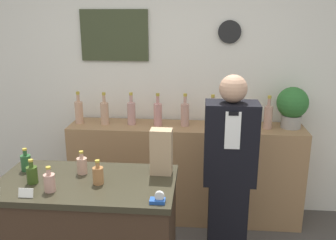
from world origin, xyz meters
The scene contains 20 objects.
back_wall centered at (0.00, 2.00, 1.35)m, with size 5.20×0.09×2.70m.
back_shelf centered at (0.24, 1.73, 0.48)m, with size 2.23×0.41×0.97m.
shopkeeper centered at (0.61, 1.04, 0.79)m, with size 0.40×0.25×1.58m.
potted_plant centered at (1.22, 1.77, 1.18)m, with size 0.29×0.29×0.39m.
paper_bag centered at (0.12, 0.68, 1.11)m, with size 0.15×0.10×0.31m.
tape_dispenser centered at (0.14, 0.27, 0.97)m, with size 0.09×0.06×0.07m.
price_card_right centered at (-0.65, 0.26, 0.98)m, with size 0.09×0.02×0.06m.
counter_bottle_0 centered at (-0.82, 0.64, 1.01)m, with size 0.07×0.07×0.16m.
counter_bottle_1 centered at (-0.69, 0.45, 1.01)m, with size 0.07×0.07×0.16m.
counter_bottle_2 centered at (-0.54, 0.35, 1.01)m, with size 0.07×0.07×0.16m.
counter_bottle_3 centered at (-0.42, 0.63, 1.01)m, with size 0.07×0.07×0.16m.
counter_bottle_4 centered at (-0.27, 0.48, 1.01)m, with size 0.07×0.07×0.16m.
shelf_bottle_0 centered at (-0.79, 1.73, 1.08)m, with size 0.08×0.08×0.31m.
shelf_bottle_1 centered at (-0.54, 1.72, 1.08)m, with size 0.08×0.08×0.31m.
shelf_bottle_2 centered at (-0.28, 1.74, 1.08)m, with size 0.08×0.08×0.31m.
shelf_bottle_3 centered at (-0.03, 1.73, 1.08)m, with size 0.08×0.08×0.31m.
shelf_bottle_4 centered at (0.23, 1.74, 1.08)m, with size 0.08×0.08×0.31m.
shelf_bottle_5 centered at (0.49, 1.72, 1.08)m, with size 0.08×0.08×0.31m.
shelf_bottle_6 centered at (0.74, 1.73, 1.08)m, with size 0.08×0.08×0.31m.
shelf_bottle_7 centered at (1.00, 1.72, 1.08)m, with size 0.08×0.08×0.31m.
Camera 1 is at (0.37, -1.67, 2.02)m, focal length 40.00 mm.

